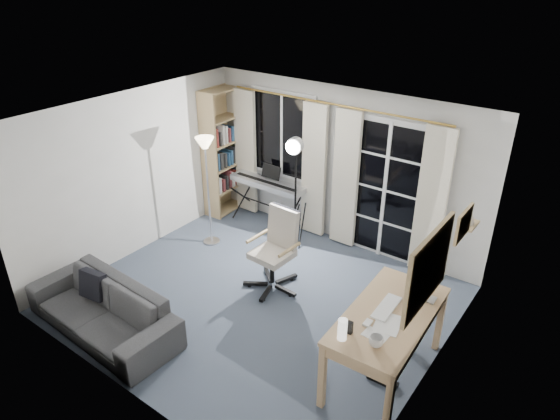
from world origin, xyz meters
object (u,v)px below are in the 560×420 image
object	(u,v)px
bookshelf	(226,153)
desk	(388,322)
torchiere_lamp	(206,160)
monitor	(430,274)
studio_light	(295,159)
keyboard_piano	(267,185)
mug	(376,340)
sofa	(101,303)
office_chair	(278,242)

from	to	relation	value
bookshelf	desk	world-z (taller)	bookshelf
torchiere_lamp	monitor	xyz separation A→B (m)	(3.58, -0.50, -0.25)
desk	studio_light	bearing A→B (deg)	142.08
keyboard_piano	monitor	distance (m)	3.59
torchiere_lamp	mug	bearing A→B (deg)	-22.60
mug	sofa	bearing A→B (deg)	-165.39
keyboard_piano	monitor	world-z (taller)	monitor
studio_light	desk	world-z (taller)	studio_light
desk	mug	size ratio (longest dim) A/B	11.62
office_chair	sofa	world-z (taller)	office_chair
keyboard_piano	studio_light	world-z (taller)	studio_light
torchiere_lamp	office_chair	world-z (taller)	torchiere_lamp
office_chair	monitor	size ratio (longest dim) A/B	1.87
torchiere_lamp	studio_light	size ratio (longest dim) A/B	0.97
mug	studio_light	bearing A→B (deg)	138.32
studio_light	monitor	xyz separation A→B (m)	(2.50, -1.19, -0.29)
monitor	bookshelf	bearing A→B (deg)	156.81
torchiere_lamp	mug	xyz separation A→B (m)	(3.48, -1.45, -0.49)
bookshelf	studio_light	distance (m)	1.79
torchiere_lamp	keyboard_piano	distance (m)	1.24
bookshelf	studio_light	size ratio (longest dim) A/B	1.21
mug	monitor	bearing A→B (deg)	84.22
mug	desk	bearing A→B (deg)	101.31
monitor	mug	distance (m)	0.99
keyboard_piano	desk	xyz separation A→B (m)	(3.04, -1.94, -0.00)
torchiere_lamp	monitor	distance (m)	3.62
monitor	keyboard_piano	bearing A→B (deg)	152.82
bookshelf	desk	bearing A→B (deg)	-29.47
bookshelf	mug	bearing A→B (deg)	-34.22
studio_light	office_chair	world-z (taller)	studio_light
bookshelf	keyboard_piano	xyz separation A→B (m)	(0.96, -0.10, -0.30)
keyboard_piano	office_chair	distance (m)	1.70
bookshelf	mug	size ratio (longest dim) A/B	15.95
studio_light	office_chair	xyz separation A→B (m)	(0.41, -0.95, -0.77)
keyboard_piano	studio_light	bearing A→B (deg)	-21.43
bookshelf	office_chair	size ratio (longest dim) A/B	1.94
bookshelf	sofa	distance (m)	3.55
torchiere_lamp	keyboard_piano	size ratio (longest dim) A/B	1.30
torchiere_lamp	monitor	bearing A→B (deg)	-7.96
studio_light	sofa	size ratio (longest dim) A/B	0.87
office_chair	desk	size ratio (longest dim) A/B	0.71
office_chair	monitor	bearing A→B (deg)	-3.75
keyboard_piano	bookshelf	bearing A→B (deg)	174.71
torchiere_lamp	sofa	xyz separation A→B (m)	(0.40, -2.26, -0.98)
bookshelf	keyboard_piano	world-z (taller)	bookshelf
studio_light	sofa	world-z (taller)	studio_light
sofa	bookshelf	bearing A→B (deg)	108.99
bookshelf	sofa	bearing A→B (deg)	-75.55
keyboard_piano	office_chair	bearing A→B (deg)	-46.76
studio_light	monitor	size ratio (longest dim) A/B	3.00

